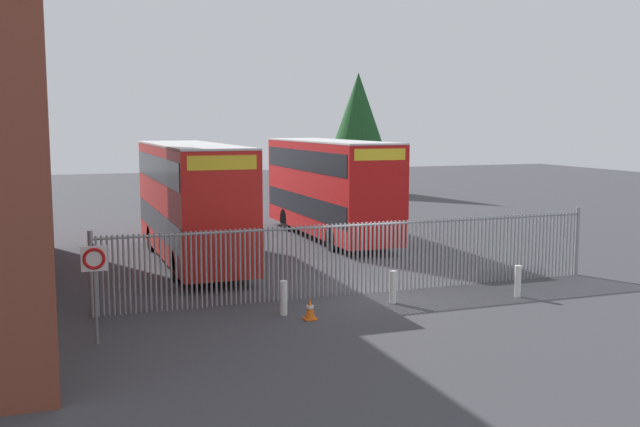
{
  "coord_description": "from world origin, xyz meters",
  "views": [
    {
      "loc": [
        -8.87,
        -20.05,
        5.19
      ],
      "look_at": [
        0.0,
        4.0,
        2.0
      ],
      "focal_mm": 40.95,
      "sensor_mm": 36.0,
      "label": 1
    }
  ],
  "objects": [
    {
      "name": "double_decker_bus_near_gate",
      "position": [
        -4.04,
        6.95,
        2.42
      ],
      "size": [
        2.54,
        10.81,
        4.42
      ],
      "color": "red",
      "rests_on": "ground"
    },
    {
      "name": "ground_plane",
      "position": [
        0.0,
        8.0,
        0.0
      ],
      "size": [
        100.0,
        100.0,
        0.0
      ],
      "primitive_type": "plane",
      "color": "#3D3D42"
    },
    {
      "name": "bollard_center_front",
      "position": [
        0.25,
        -1.41,
        0.47
      ],
      "size": [
        0.2,
        0.2,
        0.95
      ],
      "primitive_type": "cylinder",
      "color": "silver",
      "rests_on": "ground"
    },
    {
      "name": "tree_tall_back",
      "position": [
        12.45,
        29.63,
        5.62
      ],
      "size": [
        4.51,
        4.51,
        8.85
      ],
      "color": "#4C3823",
      "rests_on": "ground"
    },
    {
      "name": "speed_limit_sign_post",
      "position": [
        -8.03,
        -2.54,
        1.78
      ],
      "size": [
        0.6,
        0.14,
        2.4
      ],
      "color": "slate",
      "rests_on": "ground"
    },
    {
      "name": "palisade_fence",
      "position": [
        -0.04,
        0.0,
        1.18
      ],
      "size": [
        16.02,
        0.14,
        2.35
      ],
      "color": "gray",
      "rests_on": "ground"
    },
    {
      "name": "traffic_cone_by_gate",
      "position": [
        -2.58,
        -2.24,
        0.29
      ],
      "size": [
        0.34,
        0.34,
        0.59
      ],
      "color": "orange",
      "rests_on": "ground"
    },
    {
      "name": "bollard_near_left",
      "position": [
        -3.11,
        -1.57,
        0.47
      ],
      "size": [
        0.2,
        0.2,
        0.95
      ],
      "primitive_type": "cylinder",
      "color": "silver",
      "rests_on": "ground"
    },
    {
      "name": "double_decker_bus_behind_fence_left",
      "position": [
        2.84,
        10.52,
        2.42
      ],
      "size": [
        2.54,
        10.81,
        4.42
      ],
      "color": "red",
      "rests_on": "ground"
    },
    {
      "name": "bollard_near_right",
      "position": [
        4.12,
        -1.98,
        0.47
      ],
      "size": [
        0.2,
        0.2,
        0.95
      ],
      "primitive_type": "cylinder",
      "color": "silver",
      "rests_on": "ground"
    }
  ]
}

